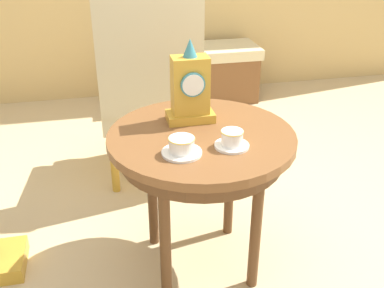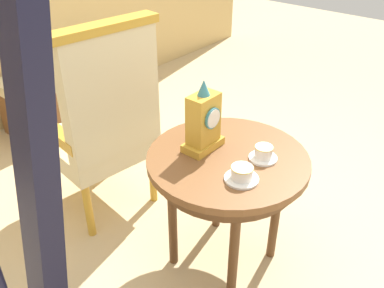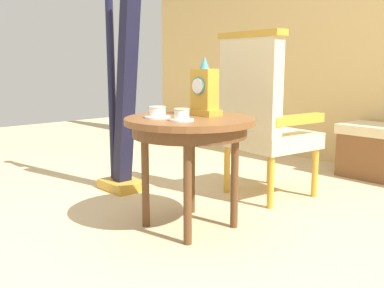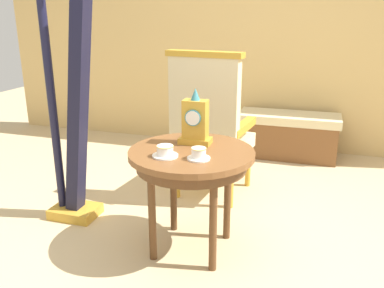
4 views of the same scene
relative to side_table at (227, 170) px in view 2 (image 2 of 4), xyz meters
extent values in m
plane|color=tan|center=(0.10, -0.05, -0.56)|extent=(10.00, 10.00, 0.00)
cylinder|color=brown|center=(0.00, 0.00, 0.06)|extent=(0.73, 0.73, 0.03)
cylinder|color=#56351C|center=(0.00, 0.00, 0.01)|extent=(0.64, 0.64, 0.07)
cylinder|color=#56351C|center=(0.18, 0.18, -0.26)|extent=(0.04, 0.04, 0.60)
cylinder|color=#56351C|center=(-0.18, 0.18, -0.26)|extent=(0.04, 0.04, 0.60)
cylinder|color=#56351C|center=(-0.18, -0.18, -0.26)|extent=(0.04, 0.04, 0.60)
cylinder|color=#56351C|center=(0.18, -0.18, -0.26)|extent=(0.04, 0.04, 0.60)
cylinder|color=white|center=(-0.11, -0.14, 0.08)|extent=(0.14, 0.14, 0.01)
cylinder|color=white|center=(-0.11, -0.14, 0.11)|extent=(0.09, 0.09, 0.05)
torus|color=gold|center=(-0.11, -0.14, 0.14)|extent=(0.09, 0.09, 0.00)
cylinder|color=white|center=(0.08, -0.13, 0.08)|extent=(0.13, 0.13, 0.01)
cylinder|color=white|center=(0.08, -0.13, 0.11)|extent=(0.08, 0.08, 0.06)
torus|color=gold|center=(0.08, -0.13, 0.14)|extent=(0.08, 0.08, 0.00)
cube|color=gold|center=(-0.02, 0.13, 0.09)|extent=(0.19, 0.11, 0.04)
cube|color=gold|center=(-0.02, 0.13, 0.23)|extent=(0.14, 0.09, 0.23)
cylinder|color=teal|center=(-0.02, 0.08, 0.25)|extent=(0.10, 0.01, 0.10)
cylinder|color=white|center=(-0.02, 0.07, 0.25)|extent=(0.08, 0.00, 0.08)
cone|color=teal|center=(-0.02, 0.13, 0.38)|extent=(0.06, 0.06, 0.07)
cube|color=beige|center=(-0.08, 0.86, -0.16)|extent=(0.58, 0.58, 0.11)
cube|color=beige|center=(-0.11, 0.64, 0.22)|extent=(0.53, 0.15, 0.64)
cube|color=gold|center=(-0.11, 0.64, 0.56)|extent=(0.57, 0.17, 0.04)
cube|color=gold|center=(0.15, 0.83, 0.01)|extent=(0.13, 0.47, 0.06)
cube|color=gold|center=(-0.31, 0.88, 0.01)|extent=(0.13, 0.47, 0.06)
cylinder|color=gold|center=(0.17, 1.05, -0.39)|extent=(0.04, 0.04, 0.35)
cylinder|color=gold|center=(-0.27, 1.10, -0.39)|extent=(0.04, 0.04, 0.35)
cylinder|color=gold|center=(0.11, 0.61, -0.39)|extent=(0.04, 0.04, 0.35)
cylinder|color=gold|center=(-0.33, 0.66, -0.39)|extent=(0.04, 0.04, 0.35)
cube|color=black|center=(-0.82, 0.15, 0.26)|extent=(0.28, 0.11, 1.52)
cube|color=beige|center=(0.42, 1.90, -0.16)|extent=(0.98, 0.40, 0.08)
cube|color=brown|center=(0.42, 1.90, -0.38)|extent=(0.94, 0.38, 0.36)
camera|label=1|loc=(-0.37, -1.53, 0.84)|focal=42.68mm
camera|label=2|loc=(-1.30, -0.88, 1.11)|focal=39.33mm
camera|label=3|loc=(1.80, -1.65, 0.37)|focal=41.35mm
camera|label=4|loc=(0.66, -2.10, 0.82)|focal=37.96mm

